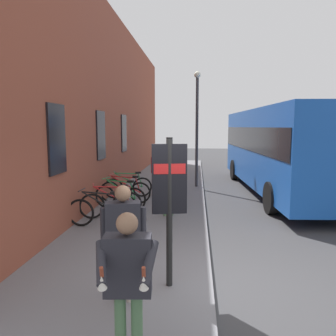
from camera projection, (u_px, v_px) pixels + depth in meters
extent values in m
plane|color=#38383A|center=(234.00, 205.00, 11.43)|extent=(60.00, 60.00, 0.00)
cube|color=slate|center=(161.00, 191.00, 13.64)|extent=(24.00, 3.50, 0.12)
cube|color=brown|center=(116.00, 107.00, 14.37)|extent=(22.00, 0.60, 7.10)
cube|color=black|center=(57.00, 139.00, 7.57)|extent=(0.90, 0.06, 1.60)
cube|color=black|center=(101.00, 135.00, 11.02)|extent=(0.90, 0.06, 1.60)
cube|color=black|center=(124.00, 133.00, 14.48)|extent=(0.90, 0.06, 1.60)
torus|color=black|center=(81.00, 213.00, 8.55)|extent=(0.07, 0.72, 0.72)
torus|color=black|center=(120.00, 214.00, 8.45)|extent=(0.07, 0.72, 0.72)
cylinder|color=black|center=(101.00, 203.00, 8.47)|extent=(0.05, 1.02, 0.58)
cylinder|color=black|center=(98.00, 193.00, 8.44)|extent=(0.05, 0.85, 0.09)
cylinder|color=black|center=(117.00, 204.00, 8.43)|extent=(0.04, 0.18, 0.51)
cube|color=black|center=(114.00, 193.00, 8.40)|extent=(0.10, 0.20, 0.06)
cylinder|color=black|center=(82.00, 190.00, 8.48)|extent=(0.48, 0.03, 0.02)
torus|color=black|center=(92.00, 206.00, 9.26)|extent=(0.29, 0.70, 0.72)
torus|color=black|center=(130.00, 204.00, 9.50)|extent=(0.29, 0.70, 0.72)
cylinder|color=#B21E1E|center=(112.00, 195.00, 9.35)|extent=(0.36, 0.98, 0.58)
cylinder|color=#B21E1E|center=(109.00, 187.00, 9.30)|extent=(0.31, 0.82, 0.09)
cylinder|color=#B21E1E|center=(127.00, 196.00, 9.46)|extent=(0.09, 0.19, 0.51)
cube|color=black|center=(124.00, 186.00, 9.40)|extent=(0.16, 0.22, 0.06)
cylinder|color=#B21E1E|center=(93.00, 185.00, 9.20)|extent=(0.46, 0.18, 0.02)
torus|color=black|center=(105.00, 197.00, 10.52)|extent=(0.24, 0.71, 0.72)
torus|color=black|center=(135.00, 199.00, 10.17)|extent=(0.24, 0.71, 0.72)
cylinder|color=#267F3F|center=(120.00, 189.00, 10.30)|extent=(0.29, 0.99, 0.58)
cylinder|color=#267F3F|center=(118.00, 181.00, 10.29)|extent=(0.25, 0.83, 0.09)
cylinder|color=#267F3F|center=(133.00, 191.00, 10.16)|extent=(0.08, 0.19, 0.51)
cube|color=black|center=(131.00, 181.00, 10.15)|extent=(0.15, 0.22, 0.06)
cylinder|color=#267F3F|center=(106.00, 178.00, 10.42)|extent=(0.47, 0.14, 0.02)
torus|color=black|center=(110.00, 192.00, 11.27)|extent=(0.08, 0.72, 0.72)
torus|color=black|center=(140.00, 193.00, 11.15)|extent=(0.08, 0.72, 0.72)
cylinder|color=#B21E1E|center=(126.00, 184.00, 11.18)|extent=(0.07, 1.02, 0.58)
cylinder|color=#B21E1E|center=(123.00, 177.00, 11.15)|extent=(0.06, 0.85, 0.09)
cylinder|color=#B21E1E|center=(138.00, 185.00, 11.13)|extent=(0.04, 0.19, 0.51)
cube|color=black|center=(136.00, 177.00, 11.10)|extent=(0.11, 0.20, 0.06)
cylinder|color=#B21E1E|center=(111.00, 174.00, 11.19)|extent=(0.48, 0.04, 0.02)
torus|color=black|center=(113.00, 188.00, 11.93)|extent=(0.29, 0.70, 0.72)
torus|color=black|center=(142.00, 187.00, 12.18)|extent=(0.29, 0.70, 0.72)
cylinder|color=#267F3F|center=(129.00, 180.00, 12.03)|extent=(0.36, 0.97, 0.58)
cylinder|color=#267F3F|center=(126.00, 173.00, 11.98)|extent=(0.31, 0.82, 0.09)
cylinder|color=#267F3F|center=(140.00, 180.00, 12.13)|extent=(0.09, 0.19, 0.51)
cube|color=black|center=(138.00, 173.00, 12.08)|extent=(0.16, 0.22, 0.06)
cylinder|color=#267F3F|center=(114.00, 172.00, 11.87)|extent=(0.46, 0.18, 0.02)
cylinder|color=black|center=(169.00, 213.00, 5.25)|extent=(0.10, 0.10, 2.40)
cube|color=black|center=(169.00, 179.00, 5.19)|extent=(0.18, 0.56, 1.10)
cube|color=red|center=(169.00, 169.00, 5.17)|extent=(0.18, 0.50, 0.16)
cube|color=#1951B2|center=(279.00, 147.00, 13.36)|extent=(10.63, 3.11, 3.00)
cube|color=black|center=(279.00, 139.00, 13.32)|extent=(10.42, 3.14, 0.90)
cylinder|color=black|center=(271.00, 198.00, 10.23)|extent=(1.01, 0.31, 1.00)
cylinder|color=black|center=(281.00, 170.00, 16.83)|extent=(1.01, 0.31, 1.00)
cylinder|color=black|center=(234.00, 170.00, 16.90)|extent=(1.01, 0.31, 1.00)
cylinder|color=#4C724C|center=(171.00, 202.00, 9.57)|extent=(0.12, 0.12, 0.83)
cylinder|color=#4C724C|center=(165.00, 202.00, 9.59)|extent=(0.12, 0.12, 0.83)
cube|color=#26262D|center=(168.00, 177.00, 9.49)|extent=(0.25, 0.48, 0.62)
sphere|color=brown|center=(168.00, 162.00, 9.44)|extent=(0.22, 0.22, 0.22)
cylinder|color=#26262D|center=(178.00, 178.00, 9.47)|extent=(0.10, 0.10, 0.55)
cylinder|color=#26262D|center=(159.00, 178.00, 9.52)|extent=(0.10, 0.10, 0.55)
cylinder|color=brown|center=(156.00, 184.00, 12.65)|extent=(0.12, 0.12, 0.81)
cylinder|color=brown|center=(159.00, 184.00, 12.53)|extent=(0.12, 0.12, 0.81)
cube|color=maroon|center=(157.00, 165.00, 12.50)|extent=(0.48, 0.51, 0.61)
sphere|color=brown|center=(157.00, 154.00, 12.45)|extent=(0.22, 0.22, 0.22)
cylinder|color=maroon|center=(153.00, 166.00, 12.69)|extent=(0.09, 0.09, 0.54)
cylinder|color=maroon|center=(162.00, 167.00, 12.32)|extent=(0.09, 0.09, 0.54)
cylinder|color=#B2A599|center=(130.00, 273.00, 4.87)|extent=(0.12, 0.12, 0.85)
cylinder|color=#B2A599|center=(118.00, 274.00, 4.85)|extent=(0.12, 0.12, 0.85)
cube|color=#26262D|center=(123.00, 224.00, 4.77)|extent=(0.33, 0.53, 0.64)
sphere|color=#8C664C|center=(123.00, 193.00, 4.71)|extent=(0.23, 0.23, 0.23)
cylinder|color=#26262D|center=(143.00, 226.00, 4.80)|extent=(0.10, 0.10, 0.57)
cylinder|color=#26262D|center=(104.00, 227.00, 4.75)|extent=(0.10, 0.10, 0.57)
cylinder|color=#4C724C|center=(137.00, 331.00, 3.50)|extent=(0.12, 0.12, 0.84)
cylinder|color=#4C724C|center=(121.00, 331.00, 3.50)|extent=(0.12, 0.12, 0.84)
cube|color=#26262D|center=(128.00, 265.00, 3.41)|extent=(0.29, 0.51, 0.63)
sphere|color=#8C664C|center=(127.00, 223.00, 3.36)|extent=(0.23, 0.23, 0.23)
cylinder|color=#26262D|center=(149.00, 263.00, 3.21)|extent=(0.46, 0.15, 0.35)
cone|color=white|center=(144.00, 282.00, 3.03)|extent=(0.13, 0.10, 0.16)
cylinder|color=brown|center=(144.00, 272.00, 3.02)|extent=(0.06, 0.04, 0.11)
cylinder|color=#26262D|center=(101.00, 263.00, 3.21)|extent=(0.46, 0.23, 0.35)
cone|color=white|center=(102.00, 282.00, 3.03)|extent=(0.13, 0.10, 0.16)
cylinder|color=brown|center=(102.00, 272.00, 3.02)|extent=(0.06, 0.04, 0.11)
cylinder|color=#333338|center=(197.00, 133.00, 14.09)|extent=(0.12, 0.12, 4.59)
sphere|color=silver|center=(197.00, 75.00, 13.79)|extent=(0.28, 0.28, 0.28)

